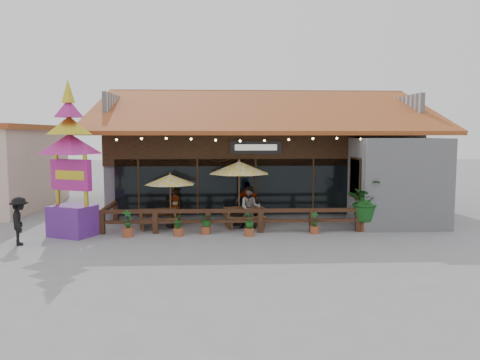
{
  "coord_description": "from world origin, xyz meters",
  "views": [
    {
      "loc": [
        -2.09,
        -18.1,
        3.77
      ],
      "look_at": [
        -1.19,
        1.5,
        1.83
      ],
      "focal_mm": 35.0,
      "sensor_mm": 36.0,
      "label": 1
    }
  ],
  "objects_px": {
    "umbrella_left": "(170,180)",
    "picnic_table_right": "(244,214)",
    "umbrella_right": "(239,168)",
    "pedestrian": "(19,221)",
    "thai_sign_tower": "(70,148)",
    "picnic_table_left": "(158,216)",
    "tropical_plant": "(365,202)"
  },
  "relations": [
    {
      "from": "thai_sign_tower",
      "to": "pedestrian",
      "type": "height_order",
      "value": "thai_sign_tower"
    },
    {
      "from": "umbrella_left",
      "to": "picnic_table_right",
      "type": "xyz_separation_m",
      "value": [
        2.99,
        0.0,
        -1.41
      ]
    },
    {
      "from": "picnic_table_right",
      "to": "umbrella_left",
      "type": "bearing_deg",
      "value": -179.93
    },
    {
      "from": "umbrella_right",
      "to": "picnic_table_left",
      "type": "height_order",
      "value": "umbrella_right"
    },
    {
      "from": "umbrella_right",
      "to": "pedestrian",
      "type": "xyz_separation_m",
      "value": [
        -7.61,
        -3.17,
        -1.56
      ]
    },
    {
      "from": "umbrella_left",
      "to": "tropical_plant",
      "type": "height_order",
      "value": "umbrella_left"
    },
    {
      "from": "picnic_table_left",
      "to": "pedestrian",
      "type": "height_order",
      "value": "pedestrian"
    },
    {
      "from": "pedestrian",
      "to": "tropical_plant",
      "type": "bearing_deg",
      "value": -103.19
    },
    {
      "from": "pedestrian",
      "to": "thai_sign_tower",
      "type": "bearing_deg",
      "value": -66.48
    },
    {
      "from": "picnic_table_left",
      "to": "picnic_table_right",
      "type": "height_order",
      "value": "picnic_table_right"
    },
    {
      "from": "picnic_table_left",
      "to": "picnic_table_right",
      "type": "distance_m",
      "value": 3.49
    },
    {
      "from": "umbrella_left",
      "to": "thai_sign_tower",
      "type": "relative_size",
      "value": 0.43
    },
    {
      "from": "umbrella_right",
      "to": "pedestrian",
      "type": "bearing_deg",
      "value": -157.41
    },
    {
      "from": "picnic_table_right",
      "to": "pedestrian",
      "type": "height_order",
      "value": "pedestrian"
    },
    {
      "from": "picnic_table_left",
      "to": "thai_sign_tower",
      "type": "xyz_separation_m",
      "value": [
        -2.96,
        -1.41,
        2.77
      ]
    },
    {
      "from": "pedestrian",
      "to": "picnic_table_left",
      "type": "bearing_deg",
      "value": -78.77
    },
    {
      "from": "tropical_plant",
      "to": "picnic_table_right",
      "type": "bearing_deg",
      "value": 166.6
    },
    {
      "from": "umbrella_left",
      "to": "picnic_table_right",
      "type": "bearing_deg",
      "value": 0.07
    },
    {
      "from": "tropical_plant",
      "to": "pedestrian",
      "type": "bearing_deg",
      "value": -171.86
    },
    {
      "from": "umbrella_right",
      "to": "picnic_table_left",
      "type": "relative_size",
      "value": 1.87
    },
    {
      "from": "picnic_table_right",
      "to": "umbrella_right",
      "type": "bearing_deg",
      "value": 125.85
    },
    {
      "from": "picnic_table_right",
      "to": "tropical_plant",
      "type": "distance_m",
      "value": 4.83
    },
    {
      "from": "umbrella_right",
      "to": "pedestrian",
      "type": "relative_size",
      "value": 1.98
    },
    {
      "from": "thai_sign_tower",
      "to": "picnic_table_right",
      "type": "bearing_deg",
      "value": 13.47
    },
    {
      "from": "thai_sign_tower",
      "to": "tropical_plant",
      "type": "relative_size",
      "value": 3.07
    },
    {
      "from": "umbrella_left",
      "to": "pedestrian",
      "type": "xyz_separation_m",
      "value": [
        -4.81,
        -2.89,
        -1.11
      ]
    },
    {
      "from": "picnic_table_right",
      "to": "thai_sign_tower",
      "type": "bearing_deg",
      "value": -166.53
    },
    {
      "from": "umbrella_right",
      "to": "thai_sign_tower",
      "type": "xyz_separation_m",
      "value": [
        -6.25,
        -1.82,
        0.88
      ]
    },
    {
      "from": "tropical_plant",
      "to": "thai_sign_tower",
      "type": "bearing_deg",
      "value": -177.76
    },
    {
      "from": "umbrella_left",
      "to": "tropical_plant",
      "type": "xyz_separation_m",
      "value": [
        7.66,
        -1.11,
        -0.78
      ]
    },
    {
      "from": "thai_sign_tower",
      "to": "pedestrian",
      "type": "distance_m",
      "value": 3.1
    },
    {
      "from": "tropical_plant",
      "to": "picnic_table_left",
      "type": "bearing_deg",
      "value": 173.21
    }
  ]
}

